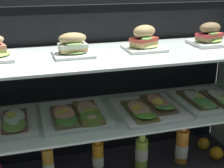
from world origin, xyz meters
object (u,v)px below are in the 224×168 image
Objects in this scene: plated_roll_sandwich_near_right_corner at (209,36)px; orange_fruit_beside_bottles at (216,153)px; plated_roll_sandwich_right_of_center at (73,47)px; open_sandwich_tray_center at (208,99)px; orange_fruit_near_left_post at (204,144)px; open_sandwich_tray_far_right at (76,114)px; juice_bottle_front_right_end at (48,165)px; open_sandwich_tray_left_of_center at (150,108)px; juice_bottle_back_right at (98,157)px; juice_bottle_front_middle at (182,147)px; juice_bottle_near_post at (142,153)px; plated_roll_sandwich_mid_left at (144,40)px.

plated_roll_sandwich_near_right_corner is 2.33× the size of orange_fruit_beside_bottles.
open_sandwich_tray_center is at bearing -2.71° from plated_roll_sandwich_right_of_center.
orange_fruit_near_left_post is (0.08, 0.12, -0.34)m from open_sandwich_tray_center.
open_sandwich_tray_far_right is 1.38× the size of juice_bottle_front_right_end.
plated_roll_sandwich_right_of_center is at bearing 177.77° from orange_fruit_beside_bottles.
open_sandwich_tray_left_of_center reaches higher than juice_bottle_back_right.
plated_roll_sandwich_right_of_center reaches higher than open_sandwich_tray_far_right.
juice_bottle_front_middle is at bearing 171.34° from orange_fruit_beside_bottles.
juice_bottle_front_right_end reaches higher than juice_bottle_back_right.
juice_bottle_near_post reaches higher than orange_fruit_near_left_post.
open_sandwich_tray_center is 1.45× the size of juice_bottle_back_right.
open_sandwich_tray_center is at bearing -125.86° from orange_fruit_near_left_post.
open_sandwich_tray_center is 1.42× the size of juice_bottle_front_middle.
plated_roll_sandwich_mid_left is 0.53× the size of open_sandwich_tray_far_right.
juice_bottle_near_post is (-0.35, 0.04, -0.28)m from open_sandwich_tray_center.
juice_bottle_front_middle is 0.22m from orange_fruit_beside_bottles.
open_sandwich_tray_left_of_center is 4.85× the size of orange_fruit_near_left_post.
open_sandwich_tray_center is (0.33, 0.02, 0.00)m from open_sandwich_tray_left_of_center.
plated_roll_sandwich_right_of_center is at bearing 172.17° from open_sandwich_tray_left_of_center.
juice_bottle_near_post is (0.49, -0.01, -0.01)m from juice_bottle_front_right_end.
plated_roll_sandwich_mid_left is at bearing 106.57° from juice_bottle_near_post.
juice_bottle_front_middle reaches higher than orange_fruit_beside_bottles.
juice_bottle_back_right is (-0.58, 0.06, -0.28)m from open_sandwich_tray_center.
plated_roll_sandwich_mid_left is at bearing 2.78° from plated_roll_sandwich_right_of_center.
open_sandwich_tray_center is at bearing -16.90° from juice_bottle_front_middle.
juice_bottle_back_right is at bearing 15.13° from plated_roll_sandwich_right_of_center.
open_sandwich_tray_left_of_center is 1.02× the size of open_sandwich_tray_center.
orange_fruit_near_left_post is (-0.01, 0.11, -0.00)m from orange_fruit_beside_bottles.
plated_roll_sandwich_mid_left reaches higher than juice_bottle_back_right.
open_sandwich_tray_left_of_center is at bearing -167.87° from plated_roll_sandwich_near_right_corner.
orange_fruit_near_left_post is (0.43, 0.08, -0.06)m from juice_bottle_near_post.
open_sandwich_tray_center is at bearing -6.18° from juice_bottle_back_right.
juice_bottle_back_right is at bearing 173.77° from juice_bottle_near_post.
juice_bottle_front_right_end is at bearing -179.60° from plated_roll_sandwich_near_right_corner.
open_sandwich_tray_far_right reaches higher than juice_bottle_back_right.
plated_roll_sandwich_mid_left is 0.80m from orange_fruit_beside_bottles.
open_sandwich_tray_center is at bearing 2.82° from open_sandwich_tray_left_of_center.
orange_fruit_beside_bottles is (0.79, -0.01, -0.34)m from open_sandwich_tray_far_right.
juice_bottle_front_right_end is (-0.84, -0.01, -0.60)m from plated_roll_sandwich_near_right_corner.
juice_bottle_front_right_end is (-0.14, 0.04, -0.28)m from open_sandwich_tray_far_right.
open_sandwich_tray_left_of_center reaches higher than orange_fruit_near_left_post.
plated_roll_sandwich_right_of_center is 2.43× the size of orange_fruit_near_left_post.
plated_roll_sandwich_mid_left is at bearing -0.14° from juice_bottle_front_right_end.
juice_bottle_back_right reaches higher than orange_fruit_near_left_post.
open_sandwich_tray_left_of_center is at bearing -7.83° from plated_roll_sandwich_right_of_center.
orange_fruit_beside_bottles is (0.43, 0.02, -0.34)m from open_sandwich_tray_left_of_center.
plated_roll_sandwich_mid_left reaches higher than open_sandwich_tray_far_right.
open_sandwich_tray_center reaches higher than juice_bottle_front_middle.
plated_roll_sandwich_right_of_center is 0.76× the size of juice_bottle_near_post.
open_sandwich_tray_center reaches higher than orange_fruit_near_left_post.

